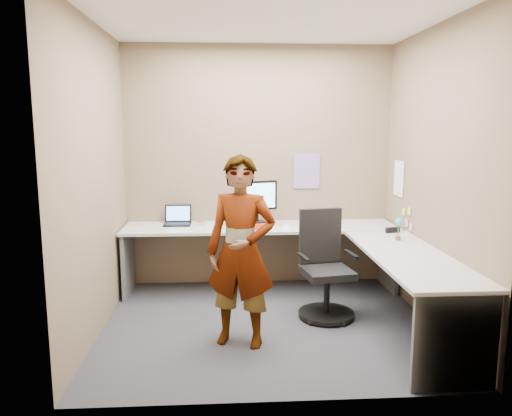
{
  "coord_description": "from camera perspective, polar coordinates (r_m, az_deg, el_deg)",
  "views": [
    {
      "loc": [
        -0.38,
        -4.34,
        1.82
      ],
      "look_at": [
        -0.09,
        0.25,
        1.05
      ],
      "focal_mm": 35.0,
      "sensor_mm": 36.0,
      "label": 1
    }
  ],
  "objects": [
    {
      "name": "laptop",
      "position": [
        5.59,
        -8.93,
        -1.31
      ],
      "size": [
        0.3,
        0.25,
        0.21
      ],
      "rotation": [
        0.0,
        0.0,
        -0.01
      ],
      "color": "black",
      "rests_on": "desk"
    },
    {
      "name": "wall_back",
      "position": [
        5.68,
        0.29,
        4.74
      ],
      "size": [
        3.0,
        0.0,
        3.0
      ],
      "primitive_type": "plane",
      "rotation": [
        1.57,
        0.0,
        0.0
      ],
      "color": "brown",
      "rests_on": "ground"
    },
    {
      "name": "paper_ream",
      "position": [
        5.33,
        -0.01,
        -1.98
      ],
      "size": [
        0.34,
        0.28,
        0.06
      ],
      "primitive_type": "cube",
      "rotation": [
        0.0,
        0.0,
        0.27
      ],
      "color": "red",
      "rests_on": "desk"
    },
    {
      "name": "sticky_note_d",
      "position": [
        5.45,
        16.54,
        -0.4
      ],
      "size": [
        0.01,
        0.07,
        0.07
      ],
      "primitive_type": "cube",
      "color": "#F2E059",
      "rests_on": "wall_right"
    },
    {
      "name": "person",
      "position": [
        4.1,
        -1.73,
        -5.01
      ],
      "size": [
        0.66,
        0.53,
        1.58
      ],
      "primitive_type": "imported",
      "rotation": [
        0.0,
        0.0,
        -0.29
      ],
      "color": "#999399",
      "rests_on": "ground"
    },
    {
      "name": "ground",
      "position": [
        4.72,
        1.35,
        -13.16
      ],
      "size": [
        3.0,
        3.0,
        0.0
      ],
      "primitive_type": "plane",
      "color": "#2A2B30",
      "rests_on": "ground"
    },
    {
      "name": "office_chair",
      "position": [
        4.84,
        7.87,
        -7.51
      ],
      "size": [
        0.55,
        0.53,
        1.0
      ],
      "rotation": [
        0.0,
        0.0,
        0.16
      ],
      "color": "black",
      "rests_on": "ground"
    },
    {
      "name": "wall_right",
      "position": [
        4.76,
        19.77,
        3.27
      ],
      "size": [
        0.0,
        2.7,
        2.7
      ],
      "primitive_type": "plane",
      "rotation": [
        1.57,
        0.0,
        -1.57
      ],
      "color": "brown",
      "rests_on": "ground"
    },
    {
      "name": "calendar_purple",
      "position": [
        5.73,
        5.8,
        4.24
      ],
      "size": [
        0.3,
        0.01,
        0.4
      ],
      "primitive_type": "cube",
      "color": "#846BB7",
      "rests_on": "wall_back"
    },
    {
      "name": "monitor",
      "position": [
        5.3,
        -0.01,
        1.15
      ],
      "size": [
        0.46,
        0.19,
        0.44
      ],
      "rotation": [
        0.0,
        0.0,
        0.27
      ],
      "color": "black",
      "rests_on": "paper_ream"
    },
    {
      "name": "desk",
      "position": [
        4.95,
        6.06,
        -4.95
      ],
      "size": [
        2.98,
        2.58,
        0.73
      ],
      "color": "#A6A6A6",
      "rests_on": "ground"
    },
    {
      "name": "flower",
      "position": [
        4.94,
        15.97,
        -1.93
      ],
      "size": [
        0.07,
        0.07,
        0.22
      ],
      "color": "brown",
      "rests_on": "desk"
    },
    {
      "name": "stapler",
      "position": [
        5.29,
        15.35,
        -2.44
      ],
      "size": [
        0.16,
        0.07,
        0.05
      ],
      "primitive_type": "cube",
      "rotation": [
        0.0,
        0.0,
        0.23
      ],
      "color": "black",
      "rests_on": "desk"
    },
    {
      "name": "sticky_note_b",
      "position": [
        5.38,
        16.85,
        -1.63
      ],
      "size": [
        0.01,
        0.07,
        0.07
      ],
      "primitive_type": "cube",
      "color": "pink",
      "rests_on": "wall_right"
    },
    {
      "name": "trackball_mouse",
      "position": [
        5.48,
        -6.4,
        -1.76
      ],
      "size": [
        0.12,
        0.08,
        0.07
      ],
      "color": "#B7B7BC",
      "rests_on": "desk"
    },
    {
      "name": "wall_left",
      "position": [
        4.51,
        -17.95,
        3.06
      ],
      "size": [
        0.0,
        2.7,
        2.7
      ],
      "primitive_type": "plane",
      "rotation": [
        1.57,
        0.0,
        1.57
      ],
      "color": "brown",
      "rests_on": "ground"
    },
    {
      "name": "calendar_white",
      "position": [
        5.6,
        16.0,
        3.28
      ],
      "size": [
        0.01,
        0.28,
        0.38
      ],
      "primitive_type": "cube",
      "color": "white",
      "rests_on": "wall_right"
    },
    {
      "name": "sticky_note_a",
      "position": [
        5.31,
        17.11,
        -0.36
      ],
      "size": [
        0.01,
        0.07,
        0.07
      ],
      "primitive_type": "cube",
      "color": "#F2E059",
      "rests_on": "wall_right"
    },
    {
      "name": "ceiling",
      "position": [
        4.45,
        1.5,
        20.9
      ],
      "size": [
        3.0,
        3.0,
        0.0
      ],
      "primitive_type": "plane",
      "rotation": [
        3.14,
        0.0,
        0.0
      ],
      "color": "white",
      "rests_on": "wall_back"
    },
    {
      "name": "origami",
      "position": [
        5.3,
        3.46,
        -2.06
      ],
      "size": [
        0.1,
        0.1,
        0.06
      ],
      "primitive_type": "cone",
      "color": "white",
      "rests_on": "desk"
    },
    {
      "name": "sticky_note_c",
      "position": [
        5.27,
        17.29,
        -2.1
      ],
      "size": [
        0.01,
        0.07,
        0.07
      ],
      "primitive_type": "cube",
      "color": "pink",
      "rests_on": "wall_right"
    }
  ]
}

